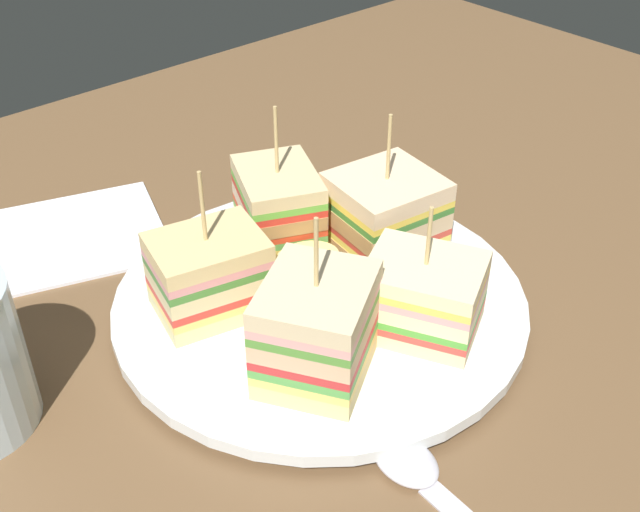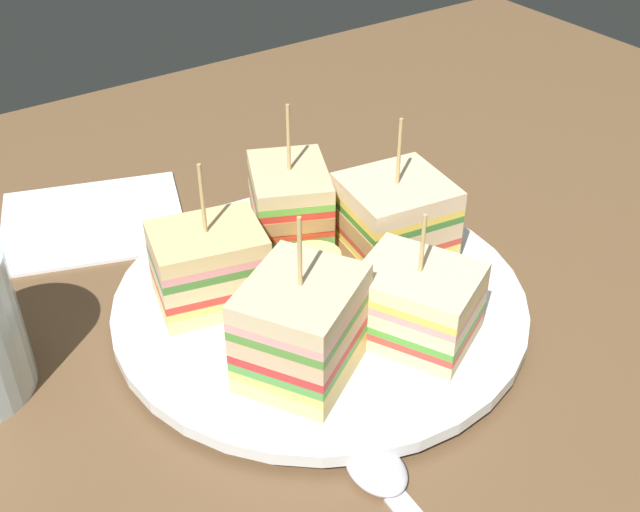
{
  "view_description": "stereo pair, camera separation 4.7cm",
  "coord_description": "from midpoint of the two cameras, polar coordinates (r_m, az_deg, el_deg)",
  "views": [
    {
      "loc": [
        25.44,
        28.96,
        32.01
      ],
      "look_at": [
        0.0,
        0.0,
        4.47
      ],
      "focal_mm": 44.12,
      "sensor_mm": 36.0,
      "label": 1
    },
    {
      "loc": [
        21.7,
        31.86,
        32.01
      ],
      "look_at": [
        0.0,
        0.0,
        4.47
      ],
      "focal_mm": 44.12,
      "sensor_mm": 36.0,
      "label": 2
    }
  ],
  "objects": [
    {
      "name": "sandwich_wedge_1",
      "position": [
        0.52,
        2.09,
        2.92
      ],
      "size": [
        7.32,
        6.94,
        9.87
      ],
      "rotation": [
        0.0,
        0.0,
        6.14
      ],
      "color": "beige",
      "rests_on": "plate"
    },
    {
      "name": "napkin",
      "position": [
        0.6,
        -19.9,
        1.33
      ],
      "size": [
        16.07,
        14.92,
        0.5
      ],
      "primitive_type": "cube",
      "rotation": [
        0.0,
        0.0,
        -0.33
      ],
      "color": "white",
      "rests_on": "ground_plane"
    },
    {
      "name": "plate",
      "position": [
        0.49,
        -2.74,
        -3.47
      ],
      "size": [
        25.76,
        25.76,
        1.47
      ],
      "color": "silver",
      "rests_on": "ground_plane"
    },
    {
      "name": "chip_pile",
      "position": [
        0.48,
        -3.2,
        -1.94
      ],
      "size": [
        7.17,
        7.69,
        3.2
      ],
      "color": "#D7B261",
      "rests_on": "plate"
    },
    {
      "name": "sandwich_wedge_2",
      "position": [
        0.53,
        -5.59,
        3.45
      ],
      "size": [
        7.15,
        7.97,
        9.96
      ],
      "rotation": [
        0.0,
        0.0,
        7.43
      ],
      "color": "beige",
      "rests_on": "plate"
    },
    {
      "name": "sandwich_wedge_0",
      "position": [
        0.45,
        4.49,
        -3.04
      ],
      "size": [
        7.69,
        8.23,
        8.35
      ],
      "rotation": [
        0.0,
        0.0,
        5.19
      ],
      "color": "beige",
      "rests_on": "plate"
    },
    {
      "name": "sandwich_wedge_4",
      "position": [
        0.42,
        -3.47,
        -5.43
      ],
      "size": [
        8.44,
        8.09,
        10.04
      ],
      "rotation": [
        0.0,
        0.0,
        9.97
      ],
      "color": "#E0C47E",
      "rests_on": "plate"
    },
    {
      "name": "ground_plane",
      "position": [
        0.51,
        -2.68,
        -5.05
      ],
      "size": [
        110.96,
        82.0,
        1.8
      ],
      "primitive_type": "cube",
      "color": "brown"
    },
    {
      "name": "spoon",
      "position": [
        0.4,
        4.9,
        -16.6
      ],
      "size": [
        2.94,
        16.28,
        1.0
      ],
      "rotation": [
        0.0,
        0.0,
        4.67
      ],
      "color": "silver",
      "rests_on": "ground_plane"
    },
    {
      "name": "sandwich_wedge_3",
      "position": [
        0.47,
        -10.82,
        -1.44
      ],
      "size": [
        7.52,
        6.36,
        9.53
      ],
      "rotation": [
        0.0,
        0.0,
        9.19
      ],
      "color": "#D1C68A",
      "rests_on": "plate"
    }
  ]
}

